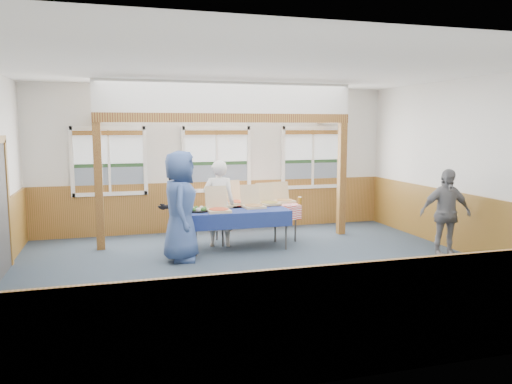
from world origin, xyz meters
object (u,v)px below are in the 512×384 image
(woman_black, at_px, (174,208))
(person_grey, at_px, (445,213))
(table_right, at_px, (256,207))
(table_left, at_px, (238,213))
(man_blue, at_px, (180,206))
(woman_white, at_px, (219,203))

(woman_black, relative_size, person_grey, 0.91)
(table_right, height_order, person_grey, person_grey)
(table_left, relative_size, person_grey, 1.29)
(woman_black, bearing_deg, table_left, 115.69)
(table_left, bearing_deg, man_blue, -139.35)
(table_right, height_order, woman_black, woman_black)
(man_blue, bearing_deg, woman_black, 7.91)
(table_right, relative_size, person_grey, 1.15)
(man_blue, bearing_deg, woman_white, -35.48)
(table_left, distance_m, man_blue, 1.30)
(woman_white, bearing_deg, man_blue, 55.06)
(table_left, xyz_separation_m, man_blue, (-1.16, -0.54, 0.26))
(table_right, distance_m, woman_black, 1.64)
(table_left, height_order, man_blue, man_blue)
(woman_white, distance_m, person_grey, 4.16)
(woman_white, height_order, woman_black, woman_white)
(woman_black, xyz_separation_m, person_grey, (4.50, -2.39, 0.07))
(table_left, xyz_separation_m, person_grey, (3.38, -1.64, 0.09))
(woman_black, bearing_deg, woman_white, 121.62)
(woman_white, xyz_separation_m, person_grey, (3.67, -1.95, -0.05))
(table_right, xyz_separation_m, woman_black, (-1.63, 0.22, 0.03))
(woman_white, bearing_deg, person_grey, 162.16)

